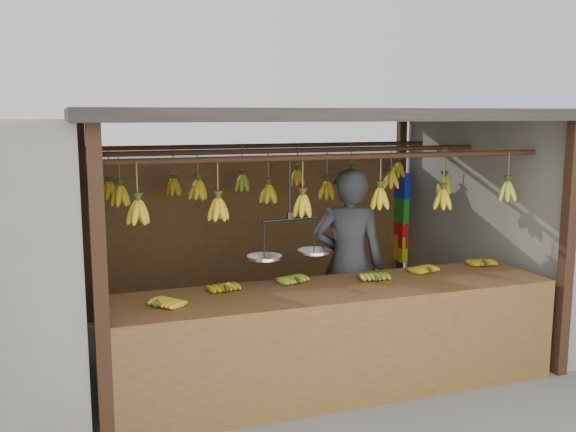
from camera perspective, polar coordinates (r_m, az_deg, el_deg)
name	(u,v)px	position (r m, az deg, el deg)	size (l,w,h in m)	color
ground	(298,344)	(6.76, 0.87, -11.34)	(80.00, 80.00, 0.00)	#5B5B57
stall	(287,151)	(6.65, -0.08, 5.76)	(4.30, 3.30, 2.40)	black
counter	(342,313)	(5.42, 4.87, -8.59)	(3.83, 0.87, 0.96)	brown
hanging_bananas	(298,189)	(6.37, 0.93, 2.38)	(3.61, 2.25, 0.40)	#B08F12
balance_scale	(290,249)	(5.36, 0.15, -2.98)	(0.74, 0.35, 0.82)	black
vendor	(348,264)	(6.23, 5.40, -4.23)	(0.68, 0.44, 1.85)	#262628
bag_bundles	(401,220)	(8.49, 10.02, -0.33)	(0.08, 0.26, 1.17)	#1426BF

